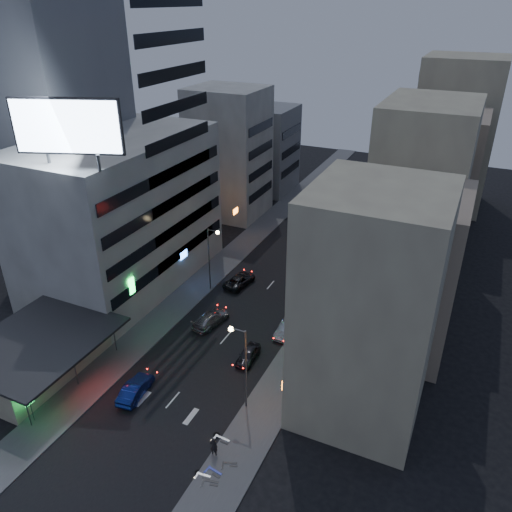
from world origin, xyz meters
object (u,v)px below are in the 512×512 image
Objects in this scene: parked_car_right_far at (316,260)px; scooter_silver_a at (211,471)px; road_car_blue at (135,389)px; person at (214,446)px; parked_car_left at (240,280)px; scooter_black_b at (238,457)px; scooter_black_a at (219,476)px; parked_car_right_near at (248,355)px; parked_car_right_mid at (287,328)px; road_car_silver at (211,319)px; scooter_silver_b at (230,435)px; scooter_blue at (223,468)px.

scooter_silver_a is (3.64, -34.99, -0.10)m from parked_car_right_far.
road_car_blue reaches higher than parked_car_right_far.
parked_car_left is at bearing -71.99° from person.
scooter_silver_a is 0.96× the size of scooter_black_b.
parked_car_right_far reaches higher than scooter_black_a.
parked_car_right_near is at bearing -0.10° from scooter_black_b.
parked_car_right_mid is 0.84× the size of parked_car_right_far.
person reaches higher than parked_car_right_near.
parked_car_right_mid is 17.22m from person.
person reaches higher than road_car_blue.
road_car_silver is 2.76× the size of scooter_black_a.
person reaches higher than scooter_silver_b.
parked_car_right_near is 11.83m from person.
scooter_silver_a is at bearing 128.76° from road_car_silver.
scooter_black_a is at bearing -75.47° from parked_car_right_near.
scooter_black_a is 1.03× the size of scooter_black_b.
road_car_silver is (0.88, -8.83, 0.05)m from parked_car_left.
road_car_blue is at bearing 60.27° from scooter_silver_a.
parked_car_right_near is 21.63m from parked_car_right_far.
parked_car_left is 24.67m from scooter_silver_b.
scooter_blue is (0.69, 0.52, 0.08)m from scooter_silver_a.
road_car_silver is at bearing 24.10° from scooter_silver_a.
scooter_silver_a is at bearing 64.12° from scooter_black_a.
person reaches higher than parked_car_right_far.
parked_car_right_far is 31.59m from scooter_silver_b.
scooter_blue reaches higher than scooter_black_b.
parked_car_right_mid is 2.43× the size of scooter_black_b.
scooter_silver_a is 2.28m from scooter_black_b.
person reaches higher than scooter_blue.
road_car_silver reaches higher than parked_car_left.
scooter_black_b is (4.86, -33.07, -0.08)m from parked_car_right_far.
parked_car_right_mid is 16.10m from parked_car_right_far.
road_car_blue is 2.61× the size of person.
road_car_blue is 10.20m from scooter_silver_b.
road_car_silver is at bearing -100.58° from road_car_blue.
person is 0.85× the size of scooter_silver_b.
scooter_blue is at bearing -58.61° from scooter_silver_a.
parked_car_left reaches higher than parked_car_right_near.
scooter_black_b is at bearing 159.15° from road_car_blue.
road_car_silver is at bearing 13.67° from scooter_black_b.
scooter_blue is (4.33, -34.47, -0.02)m from parked_car_right_far.
parked_car_right_mid is 18.65m from scooter_blue.
scooter_black_b is at bearing 134.94° from road_car_silver.
road_car_blue is 11.40m from scooter_silver_a.
parked_car_right_mid is 16.88m from road_car_blue.
scooter_silver_a is (9.69, -17.15, -0.08)m from road_car_silver.
scooter_black_a reaches higher than scooter_black_b.
parked_car_right_mid is at bearing 7.78° from scooter_silver_b.
road_car_blue is 2.49× the size of scooter_black_a.
parked_car_right_near is 1.86× the size of scooter_silver_b.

